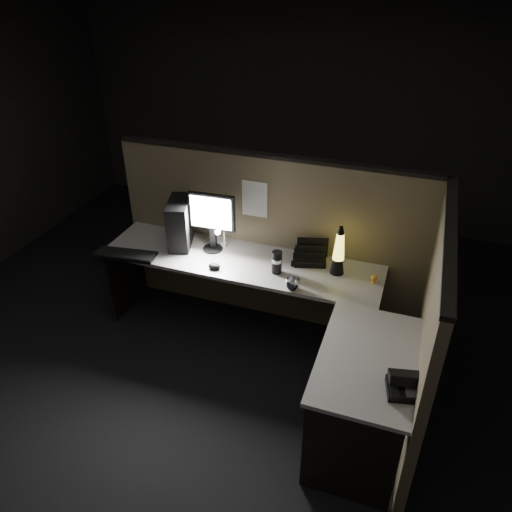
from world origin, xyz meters
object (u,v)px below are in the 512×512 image
(keyboard, at_px, (125,255))
(monitor, at_px, (212,217))
(lava_lamp, at_px, (339,254))
(desk_phone, at_px, (405,385))
(pc_tower, at_px, (180,223))

(keyboard, bearing_deg, monitor, 20.89)
(monitor, bearing_deg, lava_lamp, -4.11)
(lava_lamp, bearing_deg, desk_phone, -60.67)
(keyboard, distance_m, lava_lamp, 1.73)
(pc_tower, xyz_separation_m, lava_lamp, (1.35, -0.01, -0.03))
(pc_tower, relative_size, desk_phone, 1.65)
(desk_phone, bearing_deg, pc_tower, 138.78)
(pc_tower, distance_m, keyboard, 0.52)
(pc_tower, bearing_deg, keyboard, -152.20)
(keyboard, distance_m, desk_phone, 2.42)
(pc_tower, distance_m, monitor, 0.31)
(keyboard, relative_size, lava_lamp, 1.26)
(monitor, bearing_deg, desk_phone, -36.61)
(desk_phone, bearing_deg, keyboard, 149.94)
(pc_tower, distance_m, lava_lamp, 1.35)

